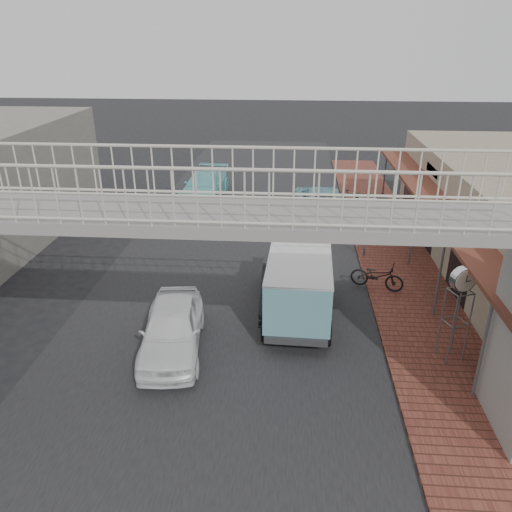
% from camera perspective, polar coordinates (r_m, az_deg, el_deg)
% --- Properties ---
extents(ground, '(120.00, 120.00, 0.00)m').
position_cam_1_polar(ground, '(16.12, -4.12, -7.94)').
color(ground, black).
rests_on(ground, ground).
extents(road_strip, '(10.00, 60.00, 0.01)m').
position_cam_1_polar(road_strip, '(16.12, -4.12, -7.93)').
color(road_strip, black).
rests_on(road_strip, ground).
extents(sidewalk, '(3.00, 40.00, 0.10)m').
position_cam_1_polar(sidewalk, '(19.06, 16.98, -3.49)').
color(sidewalk, brown).
rests_on(sidewalk, ground).
extents(footbridge, '(16.40, 2.40, 6.34)m').
position_cam_1_polar(footbridge, '(11.12, -7.48, -4.89)').
color(footbridge, gray).
rests_on(footbridge, ground).
extents(white_hatchback, '(2.18, 4.38, 1.44)m').
position_cam_1_polar(white_hatchback, '(14.80, -9.59, -8.15)').
color(white_hatchback, white).
rests_on(white_hatchback, ground).
extents(dark_sedan, '(1.45, 4.11, 1.35)m').
position_cam_1_polar(dark_sedan, '(17.07, 3.11, -3.36)').
color(dark_sedan, black).
rests_on(dark_sedan, ground).
extents(angkot_curb, '(2.74, 5.30, 1.43)m').
position_cam_1_polar(angkot_curb, '(25.94, 7.28, 6.31)').
color(angkot_curb, '#6CADBC').
rests_on(angkot_curb, ground).
extents(angkot_far, '(2.43, 5.18, 1.46)m').
position_cam_1_polar(angkot_far, '(28.49, -5.89, 8.03)').
color(angkot_far, '#7AD1D4').
rests_on(angkot_far, ground).
extents(angkot_van, '(2.18, 4.51, 2.18)m').
position_cam_1_polar(angkot_van, '(15.89, 4.94, -2.75)').
color(angkot_van, black).
rests_on(angkot_van, ground).
extents(motorcycle_near, '(2.01, 1.27, 1.00)m').
position_cam_1_polar(motorcycle_near, '(18.40, 13.66, -2.20)').
color(motorcycle_near, black).
rests_on(motorcycle_near, sidewalk).
extents(motorcycle_far, '(1.63, 1.18, 0.97)m').
position_cam_1_polar(motorcycle_far, '(26.84, 10.84, 6.39)').
color(motorcycle_far, black).
rests_on(motorcycle_far, sidewalk).
extents(street_clock, '(0.73, 0.69, 2.83)m').
position_cam_1_polar(street_clock, '(14.37, 22.48, -2.95)').
color(street_clock, '#59595B').
rests_on(street_clock, sidewalk).
extents(arrow_sign, '(1.61, 1.03, 2.74)m').
position_cam_1_polar(arrow_sign, '(20.49, 14.61, 5.60)').
color(arrow_sign, '#59595B').
rests_on(arrow_sign, sidewalk).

